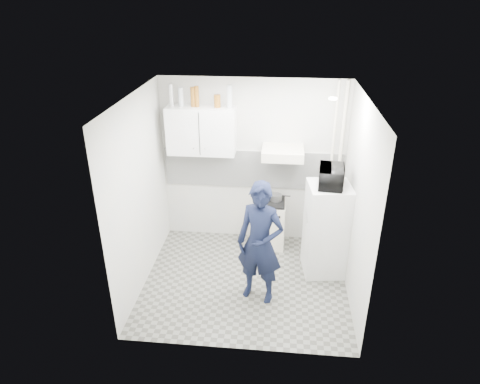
{
  "coord_description": "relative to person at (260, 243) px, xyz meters",
  "views": [
    {
      "loc": [
        0.41,
        -4.87,
        3.77
      ],
      "look_at": [
        -0.1,
        0.3,
        1.25
      ],
      "focal_mm": 32.0,
      "sensor_mm": 36.0,
      "label": 1
    }
  ],
  "objects": [
    {
      "name": "bottle_e",
      "position": [
        -0.54,
        1.37,
        1.53
      ],
      "size": [
        0.08,
        0.08,
        0.32
      ],
      "primitive_type": "cylinder",
      "color": "#B2B7BC",
      "rests_on": "upper_cabinet"
    },
    {
      "name": "wall_back",
      "position": [
        -0.21,
        1.55,
        0.47
      ],
      "size": [
        2.8,
        0.0,
        2.8
      ],
      "primitive_type": "plane",
      "rotation": [
        1.57,
        0.0,
        0.0
      ],
      "color": "beige",
      "rests_on": "floor"
    },
    {
      "name": "fridge",
      "position": [
        0.89,
        0.69,
        -0.15
      ],
      "size": [
        0.62,
        0.62,
        1.36
      ],
      "primitive_type": "cube",
      "rotation": [
        0.0,
        0.0,
        0.12
      ],
      "color": "white",
      "rests_on": "floor"
    },
    {
      "name": "bottle_b",
      "position": [
        -1.24,
        1.37,
        1.5
      ],
      "size": [
        0.07,
        0.07,
        0.27
      ],
      "primitive_type": "cylinder",
      "color": "#B2B7BC",
      "rests_on": "upper_cabinet"
    },
    {
      "name": "bottle_d",
      "position": [
        -1.01,
        1.37,
        1.52
      ],
      "size": [
        0.07,
        0.07,
        0.29
      ],
      "primitive_type": "cylinder",
      "color": "brown",
      "rests_on": "upper_cabinet"
    },
    {
      "name": "pipe_a",
      "position": [
        1.09,
        1.47,
        0.47
      ],
      "size": [
        0.05,
        0.05,
        2.6
      ],
      "primitive_type": "cylinder",
      "color": "silver",
      "rests_on": "floor"
    },
    {
      "name": "floor",
      "position": [
        -0.21,
        0.3,
        -0.83
      ],
      "size": [
        2.8,
        2.8,
        0.0
      ],
      "primitive_type": "plane",
      "color": "slate",
      "rests_on": "ground"
    },
    {
      "name": "bottle_c",
      "position": [
        -1.06,
        1.37,
        1.51
      ],
      "size": [
        0.07,
        0.07,
        0.28
      ],
      "primitive_type": "cylinder",
      "color": "brown",
      "rests_on": "upper_cabinet"
    },
    {
      "name": "microwave",
      "position": [
        0.89,
        0.69,
        0.66
      ],
      "size": [
        0.51,
        0.37,
        0.26
      ],
      "primitive_type": "imported",
      "rotation": [
        0.0,
        0.0,
        1.48
      ],
      "color": "black",
      "rests_on": "fridge"
    },
    {
      "name": "wall_right",
      "position": [
        1.19,
        0.3,
        0.47
      ],
      "size": [
        0.0,
        2.6,
        2.6
      ],
      "primitive_type": "plane",
      "rotation": [
        1.57,
        0.0,
        -1.57
      ],
      "color": "beige",
      "rests_on": "floor"
    },
    {
      "name": "upper_cabinet",
      "position": [
        -0.96,
        1.37,
        1.02
      ],
      "size": [
        1.0,
        0.35,
        0.7
      ],
      "primitive_type": "cube",
      "color": "white",
      "rests_on": "wall_back"
    },
    {
      "name": "saucepan",
      "position": [
        0.17,
        1.34,
        -0.01
      ],
      "size": [
        0.18,
        0.18,
        0.1
      ],
      "primitive_type": "cylinder",
      "color": "silver",
      "rests_on": "stove_top"
    },
    {
      "name": "wall_left",
      "position": [
        -1.61,
        0.3,
        0.47
      ],
      "size": [
        0.0,
        2.6,
        2.6
      ],
      "primitive_type": "plane",
      "rotation": [
        1.57,
        0.0,
        1.57
      ],
      "color": "beige",
      "rests_on": "floor"
    },
    {
      "name": "ceiling",
      "position": [
        -0.21,
        0.3,
        1.77
      ],
      "size": [
        2.8,
        2.8,
        0.0
      ],
      "primitive_type": "plane",
      "color": "white",
      "rests_on": "wall_back"
    },
    {
      "name": "canister_b",
      "position": [
        -0.71,
        1.37,
        1.46
      ],
      "size": [
        0.09,
        0.09,
        0.18
      ],
      "primitive_type": "cylinder",
      "color": "brown",
      "rests_on": "upper_cabinet"
    },
    {
      "name": "pipe_b",
      "position": [
        0.97,
        1.47,
        0.47
      ],
      "size": [
        0.04,
        0.04,
        2.6
      ],
      "primitive_type": "cylinder",
      "color": "silver",
      "rests_on": "floor"
    },
    {
      "name": "stove_top",
      "position": [
        0.08,
        1.3,
        -0.07
      ],
      "size": [
        0.45,
        0.45,
        0.03
      ],
      "primitive_type": "cube",
      "color": "black",
      "rests_on": "stove"
    },
    {
      "name": "range_hood",
      "position": [
        0.24,
        1.3,
        0.74
      ],
      "size": [
        0.6,
        0.5,
        0.14
      ],
      "primitive_type": "cube",
      "color": "silver",
      "rests_on": "wall_back"
    },
    {
      "name": "stove",
      "position": [
        0.08,
        1.3,
        -0.46
      ],
      "size": [
        0.47,
        0.47,
        0.75
      ],
      "primitive_type": "cube",
      "color": "silver",
      "rests_on": "floor"
    },
    {
      "name": "person",
      "position": [
        0.0,
        0.0,
        0.0
      ],
      "size": [
        0.69,
        0.55,
        1.66
      ],
      "primitive_type": "imported",
      "rotation": [
        0.0,
        0.0,
        -0.29
      ],
      "color": "black",
      "rests_on": "floor"
    },
    {
      "name": "ceiling_spot_fixture",
      "position": [
        0.79,
        0.5,
        1.74
      ],
      "size": [
        0.1,
        0.1,
        0.02
      ],
      "primitive_type": "cylinder",
      "color": "white",
      "rests_on": "ceiling"
    },
    {
      "name": "bottle_a",
      "position": [
        -1.38,
        1.37,
        1.53
      ],
      "size": [
        0.07,
        0.07,
        0.32
      ],
      "primitive_type": "cylinder",
      "color": "silver",
      "rests_on": "upper_cabinet"
    },
    {
      "name": "backsplash",
      "position": [
        -0.21,
        1.53,
        0.37
      ],
      "size": [
        2.74,
        0.03,
        0.6
      ],
      "primitive_type": "cube",
      "color": "white",
      "rests_on": "wall_back"
    }
  ]
}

